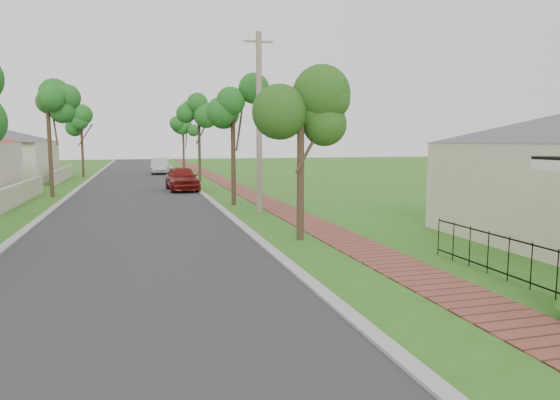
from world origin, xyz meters
name	(u,v)px	position (x,y,z in m)	size (l,w,h in m)	color
ground	(318,325)	(0.00, 0.00, 0.00)	(160.00, 160.00, 0.00)	#336618
road	(137,199)	(-3.00, 20.00, 0.00)	(7.00, 120.00, 0.02)	#28282B
kerb_right	(206,196)	(0.65, 20.00, 0.00)	(0.30, 120.00, 0.10)	#9E9E99
kerb_left	(64,201)	(-6.65, 20.00, 0.00)	(0.30, 120.00, 0.10)	#9E9E99
sidewalk	(251,195)	(3.25, 20.00, 0.00)	(1.50, 120.00, 0.03)	brown
picket_fence	(557,273)	(4.90, 0.00, 0.53)	(0.03, 8.02, 1.00)	black
street_trees	(137,118)	(-2.87, 26.84, 4.54)	(10.70, 37.65, 5.89)	#382619
parked_car_red	(182,178)	(-0.32, 23.76, 0.75)	(1.77, 4.41, 1.50)	maroon
parked_car_white	(160,166)	(-1.00, 40.45, 0.74)	(1.56, 4.47, 1.47)	#B8B9BA
near_tree	(301,120)	(1.95, 7.00, 3.71)	(1.82, 1.82, 4.68)	#382619
utility_pole	(259,123)	(2.06, 12.95, 3.82)	(1.20, 0.24, 7.53)	gray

